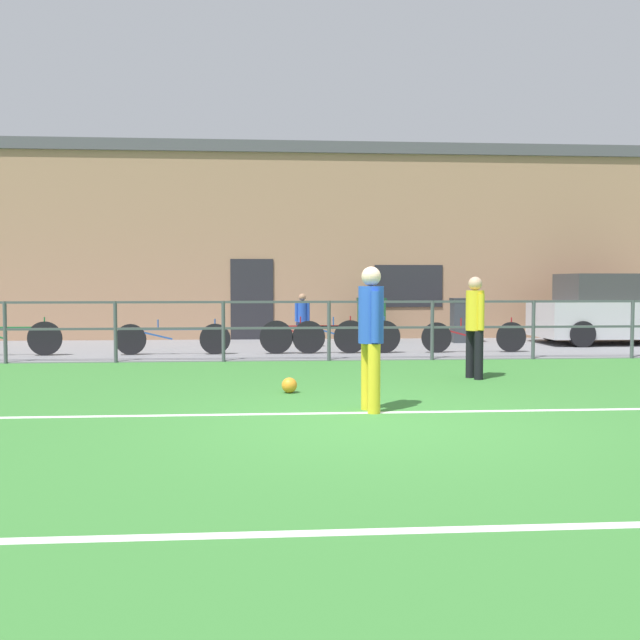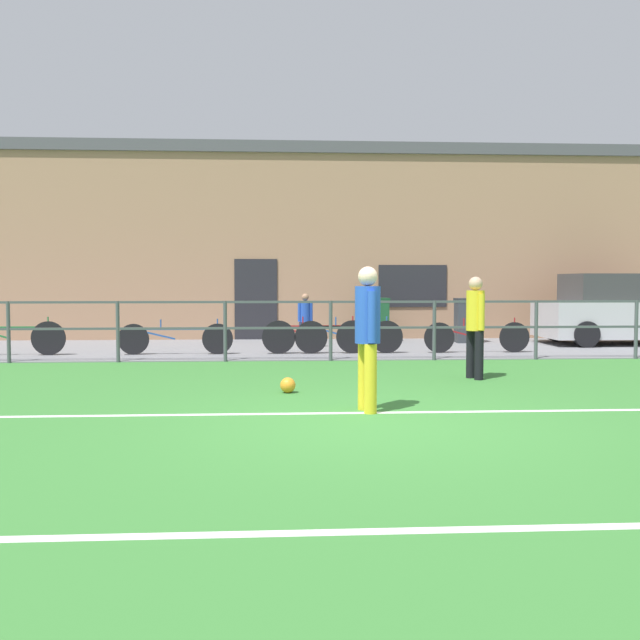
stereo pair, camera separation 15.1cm
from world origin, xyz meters
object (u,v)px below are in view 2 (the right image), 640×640
object	(u,v)px
bicycle_parked_2	(9,338)
bicycle_parked_4	(349,336)
player_winger	(368,330)
soccer_ball_match	(288,385)
spectator_child	(305,317)
trash_bin_0	(375,319)
bicycle_parked_3	(316,336)
player_striker	(475,321)
bicycle_parked_1	(477,337)
bicycle_parked_0	(175,338)
trash_bin_1	(466,320)
parked_car_red	(626,311)

from	to	relation	value
bicycle_parked_2	bicycle_parked_4	size ratio (longest dim) A/B	0.99
player_winger	soccer_ball_match	xyz separation A→B (m)	(-0.90, 1.45, -0.85)
spectator_child	trash_bin_0	size ratio (longest dim) A/B	1.13
bicycle_parked_3	bicycle_parked_4	xyz separation A→B (m)	(0.69, 0.00, -0.00)
player_striker	spectator_child	xyz separation A→B (m)	(-2.43, 5.21, -0.18)
spectator_child	bicycle_parked_3	distance (m)	1.39
bicycle_parked_1	bicycle_parked_2	world-z (taller)	bicycle_parked_2
spectator_child	bicycle_parked_4	xyz separation A→B (m)	(0.85, -1.34, -0.34)
bicycle_parked_0	trash_bin_1	distance (m)	7.18
bicycle_parked_0	bicycle_parked_2	world-z (taller)	bicycle_parked_2
bicycle_parked_4	trash_bin_0	distance (m)	3.13
bicycle_parked_0	trash_bin_1	world-z (taller)	trash_bin_1
spectator_child	soccer_ball_match	bearing A→B (deg)	87.50
player_striker	soccer_ball_match	bearing A→B (deg)	95.52
player_winger	bicycle_parked_2	xyz separation A→B (m)	(-6.45, 6.55, -0.58)
parked_car_red	bicycle_parked_1	bearing A→B (deg)	-155.55
bicycle_parked_1	bicycle_parked_2	xyz separation A→B (m)	(-9.60, 0.00, 0.02)
soccer_ball_match	bicycle_parked_1	distance (m)	6.52
spectator_child	trash_bin_0	bearing A→B (deg)	-136.16
bicycle_parked_1	bicycle_parked_3	size ratio (longest dim) A/B	1.01
bicycle_parked_1	trash_bin_1	distance (m)	2.55
player_winger	bicycle_parked_4	size ratio (longest dim) A/B	0.74
player_striker	soccer_ball_match	distance (m)	3.27
spectator_child	bicycle_parked_3	xyz separation A→B (m)	(0.16, -1.34, -0.34)
trash_bin_0	parked_car_red	bearing A→B (deg)	-10.32
soccer_ball_match	bicycle_parked_4	xyz separation A→B (m)	(1.35, 5.10, 0.27)
parked_car_red	trash_bin_0	bearing A→B (deg)	169.68
player_winger	bicycle_parked_0	xyz separation A→B (m)	(-3.13, 6.55, -0.60)
bicycle_parked_4	player_striker	bearing A→B (deg)	-67.86
player_winger	bicycle_parked_0	world-z (taller)	player_winger
bicycle_parked_3	trash_bin_1	xyz separation A→B (m)	(3.85, 2.50, 0.19)
soccer_ball_match	trash_bin_1	bearing A→B (deg)	59.35
bicycle_parked_2	trash_bin_0	bearing A→B (deg)	20.69
bicycle_parked_2	parked_car_red	bearing A→B (deg)	7.83
bicycle_parked_3	bicycle_parked_1	bearing A→B (deg)	0.00
player_striker	trash_bin_1	size ratio (longest dim) A/B	1.46
bicycle_parked_0	bicycle_parked_4	world-z (taller)	bicycle_parked_4
player_winger	bicycle_parked_1	xyz separation A→B (m)	(3.15, 6.55, -0.60)
spectator_child	trash_bin_0	distance (m)	2.44
bicycle_parked_0	bicycle_parked_2	size ratio (longest dim) A/B	1.05
parked_car_red	spectator_child	bearing A→B (deg)	-175.89
player_winger	player_striker	bearing A→B (deg)	133.96
bicycle_parked_0	trash_bin_0	bearing A→B (deg)	33.21
bicycle_parked_4	trash_bin_1	size ratio (longest dim) A/B	2.08
trash_bin_0	trash_bin_1	distance (m)	2.24
bicycle_parked_1	player_winger	bearing A→B (deg)	-115.68
soccer_ball_match	bicycle_parked_1	world-z (taller)	bicycle_parked_1
spectator_child	bicycle_parked_1	distance (m)	3.82
bicycle_parked_4	bicycle_parked_1	bearing A→B (deg)	0.00
soccer_ball_match	trash_bin_1	world-z (taller)	trash_bin_1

